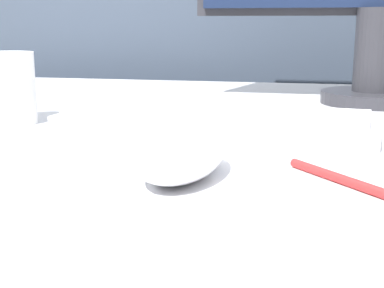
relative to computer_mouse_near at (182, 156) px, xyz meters
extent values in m
cube|color=#333D4C|center=(-0.04, 0.90, -0.27)|extent=(5.00, 0.03, 1.01)
ellipsoid|color=white|center=(0.00, 0.00, 0.00)|extent=(0.08, 0.13, 0.04)
cube|color=silver|center=(-0.01, 0.22, -0.01)|extent=(0.40, 0.18, 0.02)
cube|color=silver|center=(-0.01, 0.22, 0.00)|extent=(0.37, 0.16, 0.01)
cylinder|color=#28282D|center=(0.20, 0.48, -0.01)|extent=(0.16, 0.16, 0.02)
cylinder|color=#28282D|center=(0.20, 0.48, 0.07)|extent=(0.06, 0.06, 0.13)
cylinder|color=white|center=(-0.28, 0.19, 0.03)|extent=(0.07, 0.07, 0.09)
cylinder|color=red|center=(0.14, 0.00, -0.01)|extent=(0.10, 0.12, 0.01)
camera|label=1|loc=(0.10, -0.42, 0.11)|focal=50.00mm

